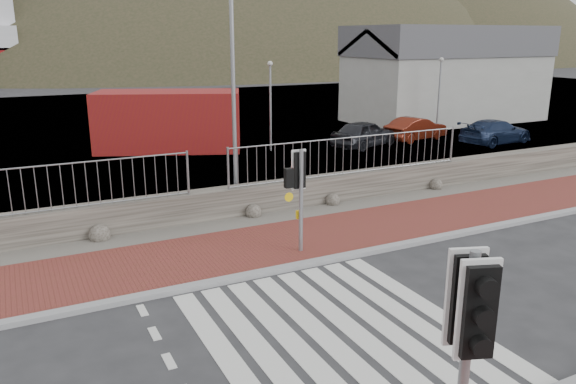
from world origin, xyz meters
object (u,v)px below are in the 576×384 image
traffic_signal_near (469,325)px  car_a (364,134)px  streetlight (237,78)px  shipping_container (169,121)px  traffic_signal_far (300,179)px  car_c (496,132)px  car_b (416,129)px

traffic_signal_near → car_a: (11.14, 18.39, -1.55)m
streetlight → shipping_container: streetlight is taller
traffic_signal_near → shipping_container: (2.52, 21.94, -0.83)m
traffic_signal_near → traffic_signal_far: traffic_signal_near is taller
traffic_signal_far → shipping_container: size_ratio=0.40×
traffic_signal_near → streetlight: (2.02, 11.82, 1.79)m
traffic_signal_near → car_a: 21.56m
car_c → car_b: bearing=43.1°
streetlight → traffic_signal_near: bearing=-96.1°
streetlight → car_c: bearing=19.3°
streetlight → car_b: 14.66m
car_a → car_b: 3.38m
traffic_signal_near → streetlight: size_ratio=0.43×
traffic_signal_near → car_b: 23.72m
traffic_signal_far → streetlight: (0.15, 4.32, 2.09)m
streetlight → shipping_container: 10.47m
streetlight → car_c: 16.43m
traffic_signal_far → car_c: traffic_signal_far is taller
streetlight → shipping_container: (0.50, 10.12, -2.62)m
shipping_container → car_c: shipping_container is taller
traffic_signal_far → car_b: bearing=-138.9°
traffic_signal_far → streetlight: bearing=-92.4°
traffic_signal_near → car_c: 23.88m
traffic_signal_far → car_a: bearing=-130.8°
streetlight → car_a: size_ratio=1.86×
car_a → traffic_signal_near: bearing=130.2°
traffic_signal_far → car_a: traffic_signal_far is taller
streetlight → car_c: size_ratio=1.70×
traffic_signal_near → traffic_signal_far: bearing=95.7°
traffic_signal_near → traffic_signal_far: size_ratio=1.16×
streetlight → car_b: bearing=32.4°
shipping_container → traffic_signal_near: bearing=-74.2°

